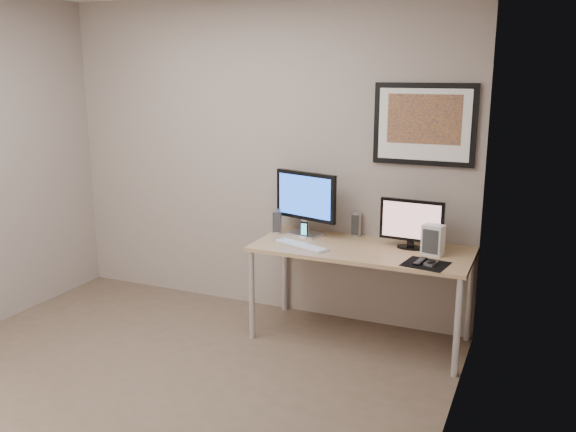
% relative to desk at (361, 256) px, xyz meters
% --- Properties ---
extents(floor, '(3.60, 3.60, 0.00)m').
position_rel_desk_xyz_m(floor, '(-1.00, -1.35, -0.66)').
color(floor, brown).
rests_on(floor, ground).
extents(room, '(3.60, 3.60, 3.60)m').
position_rel_desk_xyz_m(room, '(-1.00, -0.90, 0.98)').
color(room, white).
rests_on(room, ground).
extents(desk, '(1.60, 0.70, 0.73)m').
position_rel_desk_xyz_m(desk, '(0.00, 0.00, 0.00)').
color(desk, olive).
rests_on(desk, floor).
extents(framed_art, '(0.75, 0.04, 0.60)m').
position_rel_desk_xyz_m(framed_art, '(0.35, 0.33, 0.96)').
color(framed_art, black).
rests_on(framed_art, room).
extents(monitor_large, '(0.55, 0.24, 0.51)m').
position_rel_desk_xyz_m(monitor_large, '(-0.51, 0.15, 0.35)').
color(monitor_large, silver).
rests_on(monitor_large, desk).
extents(monitor_tv, '(0.47, 0.12, 0.37)m').
position_rel_desk_xyz_m(monitor_tv, '(0.34, 0.11, 0.26)').
color(monitor_tv, black).
rests_on(monitor_tv, desk).
extents(speaker_left, '(0.10, 0.10, 0.19)m').
position_rel_desk_xyz_m(speaker_left, '(-0.75, 0.13, 0.16)').
color(speaker_left, silver).
rests_on(speaker_left, desk).
extents(speaker_right, '(0.08, 0.08, 0.19)m').
position_rel_desk_xyz_m(speaker_right, '(-0.14, 0.30, 0.16)').
color(speaker_right, silver).
rests_on(speaker_right, desk).
extents(phone_dock, '(0.07, 0.07, 0.13)m').
position_rel_desk_xyz_m(phone_dock, '(-0.49, 0.07, 0.13)').
color(phone_dock, black).
rests_on(phone_dock, desk).
extents(keyboard, '(0.48, 0.29, 0.02)m').
position_rel_desk_xyz_m(keyboard, '(-0.42, -0.15, 0.07)').
color(keyboard, silver).
rests_on(keyboard, desk).
extents(mousepad, '(0.32, 0.29, 0.00)m').
position_rel_desk_xyz_m(mousepad, '(0.51, -0.21, 0.07)').
color(mousepad, black).
rests_on(mousepad, desk).
extents(mouse, '(0.08, 0.11, 0.04)m').
position_rel_desk_xyz_m(mouse, '(0.55, -0.22, 0.09)').
color(mouse, black).
rests_on(mouse, mousepad).
extents(remote, '(0.07, 0.18, 0.02)m').
position_rel_desk_xyz_m(remote, '(0.47, -0.20, 0.08)').
color(remote, black).
rests_on(remote, desk).
extents(fan_unit, '(0.16, 0.13, 0.22)m').
position_rel_desk_xyz_m(fan_unit, '(0.51, 0.03, 0.17)').
color(fan_unit, silver).
rests_on(fan_unit, desk).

